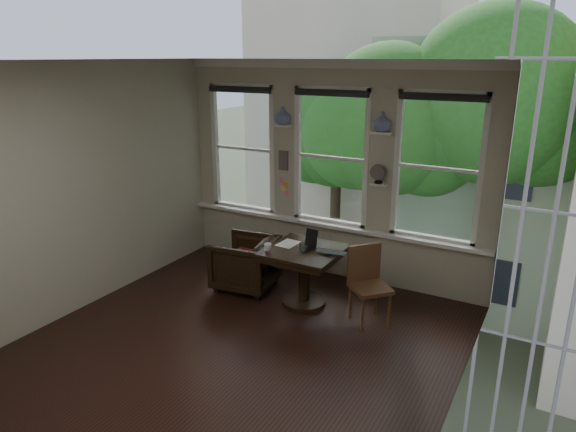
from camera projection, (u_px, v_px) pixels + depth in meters
The scene contains 25 objects.
ground at pixel (244, 342), 5.70m from camera, with size 4.50×4.50×0.00m, color black.
ceiling at pixel (236, 60), 4.80m from camera, with size 4.50×4.50×0.00m, color silver.
wall_back at pixel (332, 172), 7.12m from camera, with size 4.50×4.50×0.00m, color #BBB7A0.
wall_front at pixel (47, 301), 3.37m from camera, with size 4.50×4.50×0.00m, color #BBB7A0.
wall_left at pixel (88, 187), 6.29m from camera, with size 4.50×4.50×0.00m, color #BBB7A0.
wall_right at pixel (468, 252), 4.20m from camera, with size 4.50×4.50×0.00m, color #BBB7A0.
window_left at pixel (244, 148), 7.74m from camera, with size 1.10×0.12×1.90m, color white, non-canonical shape.
window_center at pixel (332, 157), 7.06m from camera, with size 1.10×0.12×1.90m, color white, non-canonical shape.
window_right at pixel (438, 168), 6.39m from camera, with size 1.10×0.12×1.90m, color white, non-canonical shape.
shelf_left at pixel (283, 126), 7.20m from camera, with size 0.26×0.16×0.03m, color white.
shelf_right at pixel (382, 133), 6.52m from camera, with size 0.26×0.16×0.03m, color white.
intercom at pixel (284, 160), 7.37m from camera, with size 0.14×0.06×0.28m, color #59544F.
sticky_notes at pixel (284, 184), 7.48m from camera, with size 0.16×0.01×0.24m, color pink, non-canonical shape.
desk_fan at pixel (379, 177), 6.67m from camera, with size 0.20×0.20×0.24m, color #59544F, non-canonical shape.
vase_left at pixel (283, 116), 7.15m from camera, with size 0.24×0.24×0.25m, color silver.
vase_right at pixel (382, 122), 6.48m from camera, with size 0.24×0.24×0.25m, color silver.
table at pixel (304, 277), 6.46m from camera, with size 0.90×0.90×0.75m, color black, non-canonical shape.
armchair_left at pixel (245, 263), 6.94m from camera, with size 0.76×0.78×0.71m, color black.
cushion_red at pixel (245, 257), 6.91m from camera, with size 0.45×0.45×0.06m, color maroon.
side_chair_right at pixel (370, 287), 5.97m from camera, with size 0.42×0.42×0.92m, color #4C2E1B, non-canonical shape.
laptop at pixel (330, 254), 6.14m from camera, with size 0.37×0.24×0.03m, color black.
mug at pixel (268, 247), 6.29m from camera, with size 0.09×0.09×0.09m, color white.
drinking_glass at pixel (304, 247), 6.26m from camera, with size 0.13×0.13×0.11m, color white.
tablet at pixel (311, 238), 6.42m from camera, with size 0.16×0.02×0.22m, color black.
papers at pixel (288, 244), 6.53m from camera, with size 0.22×0.30×0.00m, color silver.
Camera 1 is at (2.87, -4.14, 3.04)m, focal length 32.00 mm.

